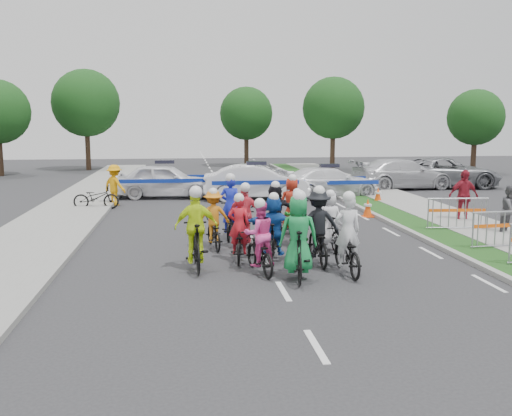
{
  "coord_description": "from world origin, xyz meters",
  "views": [
    {
      "loc": [
        -2.04,
        -11.43,
        3.53
      ],
      "look_at": [
        -0.0,
        4.52,
        1.1
      ],
      "focal_mm": 40.0,
      "sensor_mm": 36.0,
      "label": 1
    }
  ],
  "objects": [
    {
      "name": "ground",
      "position": [
        0.0,
        0.0,
        0.0
      ],
      "size": [
        90.0,
        90.0,
        0.0
      ],
      "primitive_type": "plane",
      "color": "#28282B",
      "rests_on": "ground"
    },
    {
      "name": "curb_right",
      "position": [
        5.1,
        5.0,
        0.06
      ],
      "size": [
        0.2,
        60.0,
        0.12
      ],
      "primitive_type": "cube",
      "color": "gray",
      "rests_on": "ground"
    },
    {
      "name": "grass_strip",
      "position": [
        5.8,
        5.0,
        0.06
      ],
      "size": [
        1.2,
        60.0,
        0.11
      ],
      "primitive_type": "cube",
      "color": "#164215",
      "rests_on": "ground"
    },
    {
      "name": "sidewalk_right",
      "position": [
        7.6,
        5.0,
        0.07
      ],
      "size": [
        2.4,
        60.0,
        0.13
      ],
      "primitive_type": "cube",
      "color": "gray",
      "rests_on": "ground"
    },
    {
      "name": "sidewalk_left",
      "position": [
        -6.5,
        5.0,
        0.07
      ],
      "size": [
        3.0,
        60.0,
        0.13
      ],
      "primitive_type": "cube",
      "color": "gray",
      "rests_on": "ground"
    },
    {
      "name": "rider_0",
      "position": [
        1.72,
        1.24,
        0.65
      ],
      "size": [
        0.7,
        1.94,
        1.97
      ],
      "rotation": [
        0.0,
        0.0,
        3.15
      ],
      "color": "black",
      "rests_on": "ground"
    },
    {
      "name": "rider_1",
      "position": [
        0.49,
        0.9,
        0.79
      ],
      "size": [
        0.92,
        2.01,
        2.05
      ],
      "rotation": [
        0.0,
        0.0,
        3.02
      ],
      "color": "black",
      "rests_on": "ground"
    },
    {
      "name": "rider_2",
      "position": [
        -0.31,
        1.54,
        0.67
      ],
      "size": [
        0.95,
        1.85,
        1.8
      ],
      "rotation": [
        0.0,
        0.0,
        3.34
      ],
      "color": "black",
      "rests_on": "ground"
    },
    {
      "name": "rider_3",
      "position": [
        -1.76,
        2.05,
        0.78
      ],
      "size": [
        1.05,
        1.97,
        2.05
      ],
      "rotation": [
        0.0,
        0.0,
        3.18
      ],
      "color": "black",
      "rests_on": "ground"
    },
    {
      "name": "rider_4",
      "position": [
        1.28,
        2.3,
        0.76
      ],
      "size": [
        1.11,
        1.95,
        1.99
      ],
      "rotation": [
        0.0,
        0.0,
        3.13
      ],
      "color": "black",
      "rests_on": "ground"
    },
    {
      "name": "rider_5",
      "position": [
        0.2,
        2.66,
        0.76
      ],
      "size": [
        1.48,
        1.76,
        1.79
      ],
      "rotation": [
        0.0,
        0.0,
        2.93
      ],
      "color": "black",
      "rests_on": "ground"
    },
    {
      "name": "rider_6",
      "position": [
        -0.66,
        2.83,
        0.58
      ],
      "size": [
        0.8,
        1.78,
        1.76
      ],
      "rotation": [
        0.0,
        0.0,
        3.02
      ],
      "color": "black",
      "rests_on": "ground"
    },
    {
      "name": "rider_7",
      "position": [
        1.93,
        3.69,
        0.67
      ],
      "size": [
        0.79,
        1.68,
        1.71
      ],
      "rotation": [
        0.0,
        0.0,
        3.32
      ],
      "color": "black",
      "rests_on": "ground"
    },
    {
      "name": "rider_8",
      "position": [
        1.12,
        4.24,
        0.64
      ],
      "size": [
        0.73,
        1.68,
        1.69
      ],
      "rotation": [
        0.0,
        0.0,
        3.1
      ],
      "color": "black",
      "rests_on": "ground"
    },
    {
      "name": "rider_9",
      "position": [
        -0.35,
        4.18,
        0.72
      ],
      "size": [
        0.99,
        1.84,
        1.88
      ],
      "rotation": [
        0.0,
        0.0,
        3.02
      ],
      "color": "black",
      "rests_on": "ground"
    },
    {
      "name": "rider_10",
      "position": [
        -1.23,
        4.36,
        0.68
      ],
      "size": [
        1.02,
        1.76,
        1.73
      ],
      "rotation": [
        0.0,
        0.0,
        3.28
      ],
      "color": "black",
      "rests_on": "ground"
    },
    {
      "name": "rider_11",
      "position": [
        0.64,
        5.11,
        0.77
      ],
      "size": [
        1.49,
        1.77,
        1.82
      ],
      "rotation": [
        0.0,
        0.0,
        3.02
      ],
      "color": "black",
      "rests_on": "ground"
    },
    {
      "name": "rider_12",
      "position": [
        -0.64,
        5.71,
        0.66
      ],
      "size": [
        1.01,
        2.06,
        2.01
      ],
      "rotation": [
        0.0,
        0.0,
        2.97
      ],
      "color": "black",
      "rests_on": "ground"
    },
    {
      "name": "rider_13",
      "position": [
        1.35,
        6.15,
        0.74
      ],
      "size": [
        0.84,
        1.86,
        1.92
      ],
      "rotation": [
        0.0,
        0.0,
        3.06
      ],
      "color": "black",
      "rests_on": "ground"
    },
    {
      "name": "police_car_0",
      "position": [
        -2.9,
        15.53,
        0.81
      ],
      "size": [
        4.89,
        2.36,
        1.61
      ],
      "primitive_type": "imported",
      "rotation": [
        0.0,
        0.0,
        1.47
      ],
      "color": "white",
      "rests_on": "ground"
    },
    {
      "name": "police_car_1",
      "position": [
        1.28,
        14.4,
        0.8
      ],
      "size": [
        4.93,
        2.02,
        1.59
      ],
      "primitive_type": "imported",
      "rotation": [
        0.0,
        0.0,
        1.5
      ],
      "color": "white",
      "rests_on": "ground"
    },
    {
      "name": "police_car_2",
      "position": [
        4.83,
        14.85,
        0.71
      ],
      "size": [
        5.12,
        2.74,
        1.41
      ],
      "primitive_type": "imported",
      "rotation": [
        0.0,
        0.0,
        1.73
      ],
      "color": "white",
      "rests_on": "ground"
    },
    {
      "name": "civilian_sedan",
      "position": [
        9.51,
        17.48,
        0.8
      ],
      "size": [
        5.77,
        2.95,
        1.6
      ],
      "primitive_type": "imported",
      "rotation": [
        0.0,
        0.0,
        1.7
      ],
      "color": "silver",
      "rests_on": "ground"
    },
    {
      "name": "civilian_suv",
      "position": [
        12.11,
        17.92,
        0.81
      ],
      "size": [
        6.1,
        3.36,
        1.62
      ],
      "primitive_type": "imported",
      "rotation": [
        0.0,
        0.0,
        1.45
      ],
      "color": "slate",
      "rests_on": "ground"
    },
    {
      "name": "spectator_1",
      "position": [
        8.07,
        4.97,
        0.8
      ],
      "size": [
        0.98,
        0.96,
        1.6
      ],
      "primitive_type": "imported",
      "rotation": [
        0.0,
        0.0,
        0.67
      ],
      "color": "#525256",
      "rests_on": "ground"
    },
    {
      "name": "spectator_2",
      "position": [
        7.74,
        7.38,
        0.94
      ],
      "size": [
        1.12,
        0.5,
        1.88
      ],
      "primitive_type": "imported",
      "rotation": [
        0.0,
        0.0,
        0.04
      ],
      "color": "maroon",
      "rests_on": "ground"
    },
    {
      "name": "marshal_hiviz",
      "position": [
        -4.95,
        13.26,
        0.87
      ],
      "size": [
        1.28,
        1.21,
        1.74
      ],
      "primitive_type": "imported",
      "rotation": [
        0.0,
        0.0,
        2.45
      ],
      "color": "orange",
      "rests_on": "ground"
    },
    {
      "name": "barrier_1",
      "position": [
        6.7,
        3.0,
        0.56
      ],
      "size": [
        2.03,
        0.66,
        1.12
      ],
      "primitive_type": null,
      "rotation": [
        0.0,
        0.0,
        0.08
      ],
      "color": "#A5A8AD",
      "rests_on": "ground"
    },
    {
      "name": "barrier_2",
      "position": [
        6.7,
        5.73,
        0.56
      ],
      "size": [
        2.03,
        0.66,
        1.12
      ],
      "primitive_type": null,
      "rotation": [
        0.0,
        0.0,
        -0.08
      ],
      "color": "#A5A8AD",
      "rests_on": "ground"
    },
    {
      "name": "cone_0",
      "position": [
        4.8,
        8.98,
        0.34
      ],
      "size": [
        0.4,
        0.4,
        0.7
      ],
      "color": "#F24C0C",
      "rests_on": "ground"
    },
    {
      "name": "cone_1",
      "position": [
        6.45,
        12.56,
        0.34
      ],
      "size": [
        0.4,
        0.4,
        0.7
      ],
      "color": "#F24C0C",
      "rests_on": "ground"
    },
    {
      "name": "parked_bike",
      "position": [
        -5.61,
        12.32,
        0.48
      ],
      "size": [
        1.84,
        0.69,
        0.96
      ],
      "primitive_type": "imported",
      "rotation": [
        0.0,
        0.0,
        1.54
      ],
      "color": "black",
      "rests_on": "ground"
    },
    {
      "name": "tree_1",
      "position": [
        9.0,
        30.0,
        4.54
      ],
      "size": [
        4.55,
        4.55,
        6.82
      ],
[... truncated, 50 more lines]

